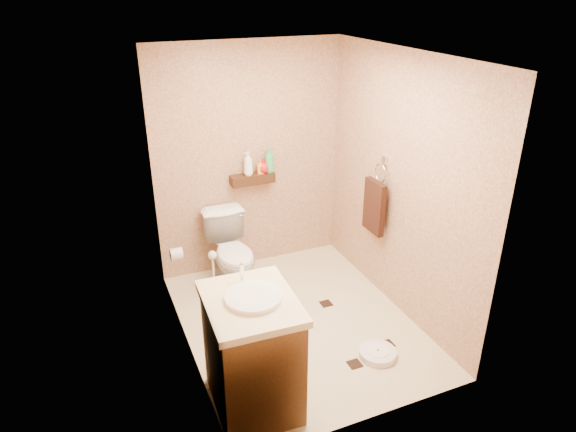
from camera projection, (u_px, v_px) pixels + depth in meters
name	position (u px, v px, depth m)	size (l,w,h in m)	color
ground	(297.00, 322.00, 4.77)	(2.50, 2.50, 0.00)	beige
wall_back	(249.00, 160.00, 5.31)	(2.00, 0.04, 2.40)	tan
wall_front	(379.00, 277.00, 3.22)	(2.00, 0.04, 2.40)	tan
wall_left	(179.00, 225.00, 3.91)	(0.04, 2.50, 2.40)	tan
wall_right	(400.00, 187.00, 4.62)	(0.04, 2.50, 2.40)	tan
ceiling	(300.00, 55.00, 3.76)	(2.00, 2.50, 0.02)	white
wall_shelf	(253.00, 179.00, 5.32)	(0.46, 0.14, 0.10)	#3B2210
floor_accents	(302.00, 324.00, 4.74)	(1.33, 1.39, 0.01)	black
toilet	(233.00, 253.00, 5.18)	(0.43, 0.76, 0.77)	white
vanity	(252.00, 351.00, 3.68)	(0.65, 0.78, 1.06)	brown
bathroom_scale	(378.00, 353.00, 4.33)	(0.40, 0.40, 0.06)	silver
toilet_brush	(214.00, 281.00, 5.08)	(0.12, 0.12, 0.52)	#1A685A
towel_ring	(375.00, 204.00, 4.91)	(0.12, 0.30, 0.76)	silver
toilet_paper	(176.00, 254.00, 4.73)	(0.12, 0.11, 0.12)	silver
bottle_a	(248.00, 163.00, 5.23)	(0.10, 0.10, 0.25)	white
bottle_b	(260.00, 166.00, 5.30)	(0.07, 0.07, 0.15)	#FFA135
bottle_c	(264.00, 166.00, 5.31)	(0.12, 0.12, 0.16)	red
bottle_d	(269.00, 160.00, 5.31)	(0.10, 0.10, 0.27)	#3AAF5E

